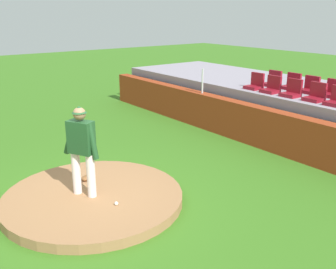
# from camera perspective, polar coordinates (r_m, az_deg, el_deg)

# --- Properties ---
(ground_plane) EXTENTS (60.00, 60.00, 0.00)m
(ground_plane) POSITION_cam_1_polar(r_m,az_deg,el_deg) (8.21, -10.85, -9.74)
(ground_plane) COLOR #3A731E
(pitchers_mound) EXTENTS (3.64, 3.64, 0.19)m
(pitchers_mound) POSITION_cam_1_polar(r_m,az_deg,el_deg) (8.17, -10.89, -9.14)
(pitchers_mound) COLOR #9F6F47
(pitchers_mound) RESTS_ON ground_plane
(pitcher) EXTENTS (0.79, 0.49, 1.84)m
(pitcher) POSITION_cam_1_polar(r_m,az_deg,el_deg) (7.73, -12.57, -1.46)
(pitcher) COLOR silver
(pitcher) RESTS_ON pitchers_mound
(baseball) EXTENTS (0.07, 0.07, 0.07)m
(baseball) POSITION_cam_1_polar(r_m,az_deg,el_deg) (7.59, -7.59, -10.00)
(baseball) COLOR white
(baseball) RESTS_ON pitchers_mound
(fielding_glove) EXTENTS (0.27, 0.34, 0.11)m
(fielding_glove) POSITION_cam_1_polar(r_m,az_deg,el_deg) (8.75, -11.76, -6.22)
(fielding_glove) COLOR brown
(fielding_glove) RESTS_ON pitchers_mound
(brick_barrier) EXTENTS (15.89, 0.40, 1.14)m
(brick_barrier) POSITION_cam_1_polar(r_m,az_deg,el_deg) (11.26, 14.56, 0.74)
(brick_barrier) COLOR #9E391A
(brick_barrier) RESTS_ON ground_plane
(fence_post_left) EXTENTS (0.06, 0.06, 0.81)m
(fence_post_left) POSITION_cam_1_polar(r_m,az_deg,el_deg) (12.92, 5.08, 7.83)
(fence_post_left) COLOR silver
(fence_post_left) RESTS_ON brick_barrier
(bleacher_platform) EXTENTS (15.79, 3.88, 1.39)m
(bleacher_platform) POSITION_cam_1_polar(r_m,az_deg,el_deg) (13.09, 21.09, 3.03)
(bleacher_platform) COLOR #978E9E
(bleacher_platform) RESTS_ON ground_plane
(stadium_chair_0) EXTENTS (0.48, 0.44, 0.50)m
(stadium_chair_0) POSITION_cam_1_polar(r_m,az_deg,el_deg) (12.63, 12.66, 7.25)
(stadium_chair_0) COLOR maroon
(stadium_chair_0) RESTS_ON bleacher_platform
(stadium_chair_1) EXTENTS (0.48, 0.44, 0.50)m
(stadium_chair_1) POSITION_cam_1_polar(r_m,az_deg,el_deg) (12.17, 14.99, 6.70)
(stadium_chair_1) COLOR maroon
(stadium_chair_1) RESTS_ON bleacher_platform
(stadium_chair_2) EXTENTS (0.48, 0.44, 0.50)m
(stadium_chair_2) POSITION_cam_1_polar(r_m,az_deg,el_deg) (11.76, 17.74, 6.09)
(stadium_chair_2) COLOR maroon
(stadium_chair_2) RESTS_ON bleacher_platform
(stadium_chair_3) EXTENTS (0.48, 0.44, 0.50)m
(stadium_chair_3) POSITION_cam_1_polar(r_m,az_deg,el_deg) (11.38, 20.84, 5.42)
(stadium_chair_3) COLOR maroon
(stadium_chair_3) RESTS_ON bleacher_platform
(stadium_chair_5) EXTENTS (0.48, 0.44, 0.50)m
(stadium_chair_5) POSITION_cam_1_polar(r_m,az_deg,el_deg) (13.27, 15.13, 7.56)
(stadium_chair_5) COLOR maroon
(stadium_chair_5) RESTS_ON bleacher_platform
(stadium_chair_6) EXTENTS (0.48, 0.44, 0.50)m
(stadium_chair_6) POSITION_cam_1_polar(r_m,az_deg,el_deg) (12.90, 17.70, 7.06)
(stadium_chair_6) COLOR maroon
(stadium_chair_6) RESTS_ON bleacher_platform
(stadium_chair_7) EXTENTS (0.48, 0.44, 0.50)m
(stadium_chair_7) POSITION_cam_1_polar(r_m,az_deg,el_deg) (12.48, 20.10, 6.49)
(stadium_chair_7) COLOR maroon
(stadium_chair_7) RESTS_ON bleacher_platform
(stadium_chair_8) EXTENTS (0.48, 0.44, 0.50)m
(stadium_chair_8) POSITION_cam_1_polar(r_m,az_deg,el_deg) (12.10, 22.98, 5.84)
(stadium_chair_8) COLOR maroon
(stadium_chair_8) RESTS_ON bleacher_platform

